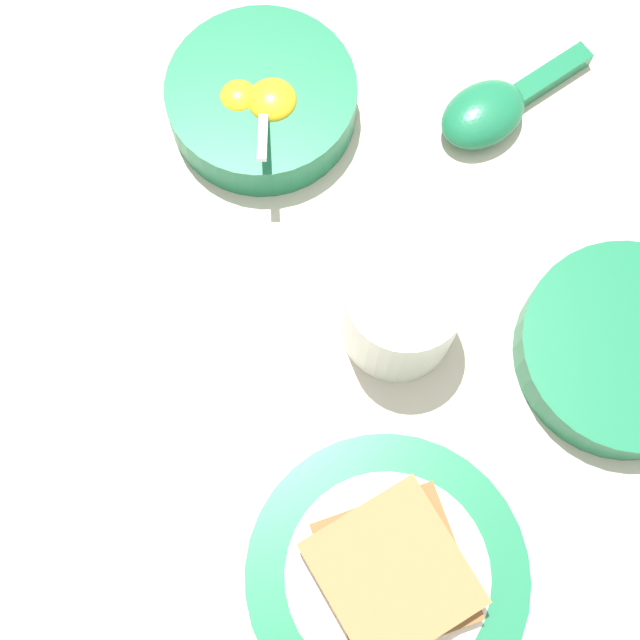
{
  "coord_description": "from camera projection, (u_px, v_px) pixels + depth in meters",
  "views": [
    {
      "loc": [
        -0.05,
        0.23,
        0.64
      ],
      "look_at": [
        0.06,
        0.08,
        0.02
      ],
      "focal_mm": 50.0,
      "sensor_mm": 36.0,
      "label": 1
    }
  ],
  "objects": [
    {
      "name": "toast_plate",
      "position": [
        387.0,
        576.0,
        0.61
      ],
      "size": [
        0.19,
        0.19,
        0.02
      ],
      "color": "#196B42",
      "rests_on": "ground_plane"
    },
    {
      "name": "congee_bowl",
      "position": [
        626.0,
        349.0,
        0.65
      ],
      "size": [
        0.16,
        0.16,
        0.04
      ],
      "color": "#196B42",
      "rests_on": "ground_plane"
    },
    {
      "name": "drinking_cup",
      "position": [
        401.0,
        310.0,
        0.63
      ],
      "size": [
        0.08,
        0.08,
        0.09
      ],
      "color": "silver",
      "rests_on": "ground_plane"
    },
    {
      "name": "egg_bowl",
      "position": [
        262.0,
        100.0,
        0.7
      ],
      "size": [
        0.15,
        0.15,
        0.07
      ],
      "color": "#196B42",
      "rests_on": "ground_plane"
    },
    {
      "name": "ground_plane",
      "position": [
        449.0,
        297.0,
        0.68
      ],
      "size": [
        3.0,
        3.0,
        0.0
      ],
      "primitive_type": "plane",
      "color": "beige"
    },
    {
      "name": "toast_sandwich",
      "position": [
        394.0,
        572.0,
        0.59
      ],
      "size": [
        0.13,
        0.13,
        0.03
      ],
      "color": "brown",
      "rests_on": "toast_plate"
    },
    {
      "name": "soup_spoon",
      "position": [
        492.0,
        109.0,
        0.71
      ],
      "size": [
        0.08,
        0.15,
        0.03
      ],
      "color": "#196B42",
      "rests_on": "ground_plane"
    }
  ]
}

